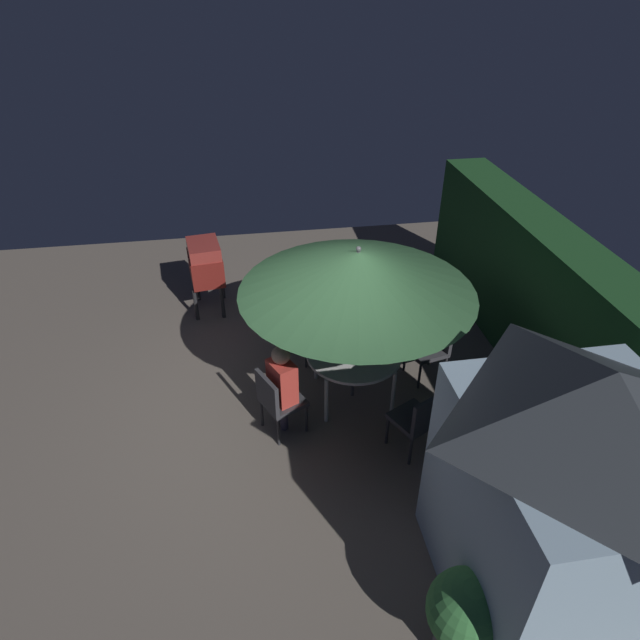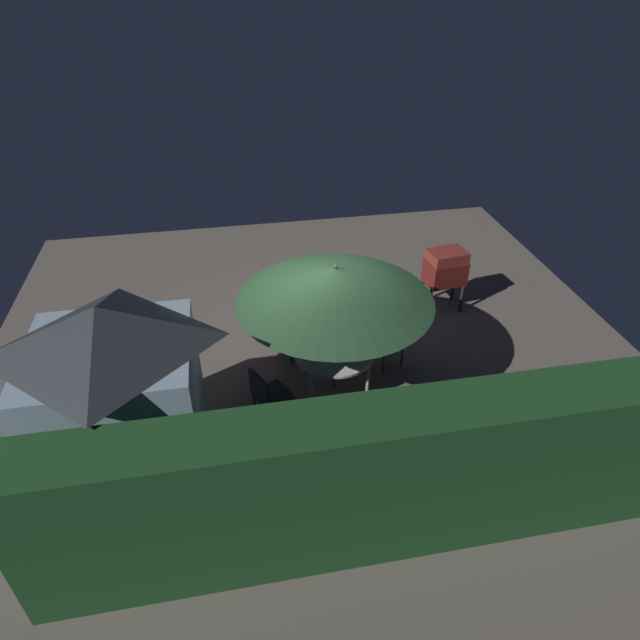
% 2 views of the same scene
% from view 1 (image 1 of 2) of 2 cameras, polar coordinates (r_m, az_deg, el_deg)
% --- Properties ---
extents(ground_plane, '(11.00, 11.00, 0.00)m').
position_cam_1_polar(ground_plane, '(7.10, -2.96, -9.42)').
color(ground_plane, '#6B6056').
extents(hedge_backdrop, '(7.26, 0.70, 2.00)m').
position_cam_1_polar(hedge_backdrop, '(7.55, 24.19, -0.21)').
color(hedge_backdrop, '#1E4C23').
rests_on(hedge_backdrop, ground).
extents(garden_shed, '(1.96, 1.82, 2.58)m').
position_cam_1_polar(garden_shed, '(4.93, 25.02, -16.50)').
color(garden_shed, '#9EBCD1').
rests_on(garden_shed, ground).
extents(patio_table, '(1.22, 1.22, 0.72)m').
position_cam_1_polar(patio_table, '(6.88, 3.61, -3.80)').
color(patio_table, white).
rests_on(patio_table, ground).
extents(patio_umbrella, '(2.81, 2.81, 2.20)m').
position_cam_1_polar(patio_umbrella, '(6.21, 4.01, 5.15)').
color(patio_umbrella, '#4C4C51').
rests_on(patio_umbrella, ground).
extents(bbq_grill, '(0.76, 0.59, 1.20)m').
position_cam_1_polar(bbq_grill, '(8.79, -12.06, 5.91)').
color(bbq_grill, maroon).
rests_on(bbq_grill, ground).
extents(chair_near_shed, '(0.62, 0.62, 0.90)m').
position_cam_1_polar(chair_near_shed, '(6.48, -4.60, -8.38)').
color(chair_near_shed, '#38383D').
rests_on(chair_near_shed, ground).
extents(chair_far_side, '(0.62, 0.62, 0.90)m').
position_cam_1_polar(chair_far_side, '(6.33, 10.46, -10.21)').
color(chair_far_side, '#38383D').
rests_on(chair_far_side, ground).
extents(chair_toward_hedge, '(0.55, 0.55, 0.90)m').
position_cam_1_polar(chair_toward_hedge, '(7.47, 11.86, -2.55)').
color(chair_toward_hedge, '#38383D').
rests_on(chair_toward_hedge, ground).
extents(chair_toward_house, '(0.61, 0.61, 0.90)m').
position_cam_1_polar(chair_toward_house, '(7.72, -1.40, -0.36)').
color(chair_toward_house, '#38383D').
rests_on(chair_toward_house, ground).
extents(potted_plant_by_shed, '(0.65, 0.65, 0.96)m').
position_cam_1_polar(potted_plant_by_shed, '(4.99, 15.21, -28.06)').
color(potted_plant_by_shed, '#4C4C51').
rests_on(potted_plant_by_shed, ground).
extents(person_in_red, '(0.41, 0.36, 1.26)m').
position_cam_1_polar(person_in_red, '(6.34, -4.04, -6.33)').
color(person_in_red, '#CC3D33').
rests_on(person_in_red, ground).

